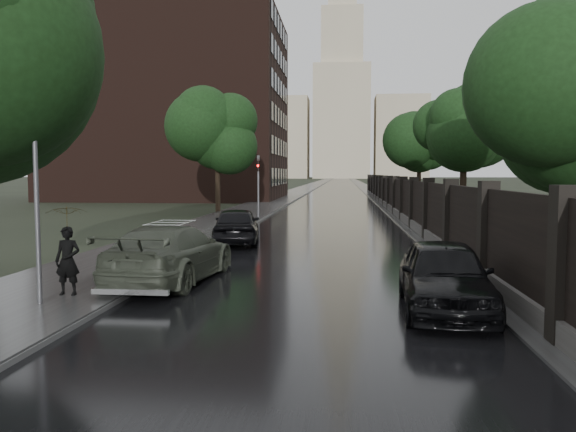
# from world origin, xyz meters

# --- Properties ---
(ground) EXTENTS (800.00, 800.00, 0.00)m
(ground) POSITION_xyz_m (0.00, 0.00, 0.00)
(ground) COLOR black
(ground) RESTS_ON ground
(road) EXTENTS (8.00, 420.00, 0.02)m
(road) POSITION_xyz_m (0.00, 190.00, 0.01)
(road) COLOR black
(road) RESTS_ON ground
(sidewalk_left) EXTENTS (4.00, 420.00, 0.16)m
(sidewalk_left) POSITION_xyz_m (-6.00, 190.00, 0.08)
(sidewalk_left) COLOR #2D2D2D
(sidewalk_left) RESTS_ON ground
(verge_right) EXTENTS (3.00, 420.00, 0.08)m
(verge_right) POSITION_xyz_m (5.50, 190.00, 0.04)
(verge_right) COLOR #2D2D2D
(verge_right) RESTS_ON ground
(fence_right) EXTENTS (0.45, 75.72, 2.70)m
(fence_right) POSITION_xyz_m (4.60, 32.01, 1.01)
(fence_right) COLOR #383533
(fence_right) RESTS_ON ground
(tree_left_far) EXTENTS (4.25, 4.25, 7.39)m
(tree_left_far) POSITION_xyz_m (-8.00, 30.00, 5.24)
(tree_left_far) COLOR black
(tree_left_far) RESTS_ON ground
(tree_right_a) EXTENTS (4.08, 4.08, 7.01)m
(tree_right_a) POSITION_xyz_m (7.50, 8.00, 4.95)
(tree_right_a) COLOR black
(tree_right_a) RESTS_ON ground
(tree_right_b) EXTENTS (4.08, 4.08, 7.01)m
(tree_right_b) POSITION_xyz_m (7.50, 22.00, 4.95)
(tree_right_b) COLOR black
(tree_right_b) RESTS_ON ground
(tree_right_c) EXTENTS (4.08, 4.08, 7.01)m
(tree_right_c) POSITION_xyz_m (7.50, 40.00, 4.95)
(tree_right_c) COLOR black
(tree_right_c) RESTS_ON ground
(lamp_post) EXTENTS (0.25, 0.12, 5.11)m
(lamp_post) POSITION_xyz_m (-5.40, 1.50, 2.67)
(lamp_post) COLOR #59595E
(lamp_post) RESTS_ON ground
(traffic_light) EXTENTS (0.16, 0.32, 4.00)m
(traffic_light) POSITION_xyz_m (-4.30, 24.99, 2.40)
(traffic_light) COLOR #59595E
(traffic_light) RESTS_ON ground
(brick_building) EXTENTS (24.00, 18.00, 20.00)m
(brick_building) POSITION_xyz_m (-18.00, 52.00, 10.00)
(brick_building) COLOR black
(brick_building) RESTS_ON ground
(stalinist_tower) EXTENTS (92.00, 30.00, 159.00)m
(stalinist_tower) POSITION_xyz_m (0.00, 300.00, 38.38)
(stalinist_tower) COLOR tan
(stalinist_tower) RESTS_ON ground
(volga_sedan) EXTENTS (2.56, 5.45, 1.54)m
(volga_sedan) POSITION_xyz_m (-3.60, 4.81, 0.77)
(volga_sedan) COLOR #3C4235
(volga_sedan) RESTS_ON ground
(hatchback_left) EXTENTS (2.39, 4.68, 1.52)m
(hatchback_left) POSITION_xyz_m (-3.37, 12.92, 0.76)
(hatchback_left) COLOR black
(hatchback_left) RESTS_ON ground
(car_right_near) EXTENTS (2.02, 4.51, 1.51)m
(car_right_near) POSITION_xyz_m (3.06, 2.28, 0.75)
(car_right_near) COLOR black
(car_right_near) RESTS_ON ground
(pedestrian_umbrella) EXTENTS (0.93, 0.94, 2.42)m
(pedestrian_umbrella) POSITION_xyz_m (-5.20, 2.35, 1.77)
(pedestrian_umbrella) COLOR black
(pedestrian_umbrella) RESTS_ON sidewalk_left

